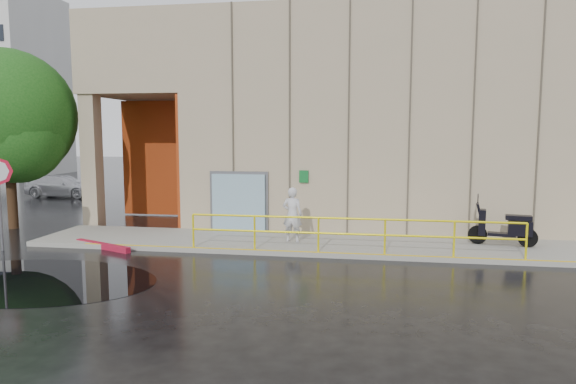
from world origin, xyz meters
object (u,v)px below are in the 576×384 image
Objects in this scene: scooter at (504,217)px; red_curb at (103,246)px; person at (292,215)px; car_c at (63,186)px; tree_near at (9,121)px.

red_curb is at bearing -160.68° from scooter.
scooter reaches higher than red_curb.
car_c is at bearing -27.59° from person.
tree_near is (-10.74, 1.32, 3.00)m from person.
person is 0.86× the size of scooter.
scooter is 17.49m from tree_near.
red_curb is (-5.80, -1.24, -0.93)m from person.
person is at bearing -164.18° from scooter.
scooter is at bearing -114.50° from car_c.
tree_near reaches higher than red_curb.
person is 17.91m from car_c.
car_c reaches higher than red_curb.
tree_near is at bearing 0.78° from person.
car_c is (-8.80, 11.61, 0.52)m from red_curb.
scooter is 12.44m from red_curb.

